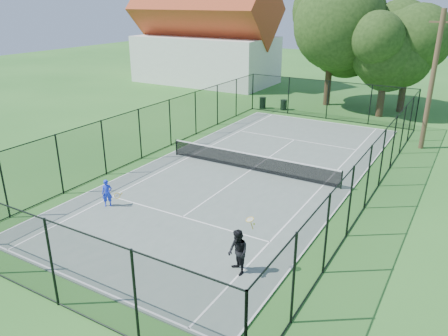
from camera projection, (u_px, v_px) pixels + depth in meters
The scene contains 13 objects.
ground at pixel (251, 171), 23.93m from camera, with size 120.00×120.00×0.00m, color #286522.
tennis_court at pixel (251, 171), 23.92m from camera, with size 11.00×24.00×0.06m, color slate.
tennis_net at pixel (251, 161), 23.72m from camera, with size 10.08×0.08×0.95m.
fence at pixel (251, 145), 23.39m from camera, with size 13.10×26.10×3.00m.
tree_near_left at pixel (332, 36), 36.86m from camera, with size 7.34×7.34×9.57m.
tree_near_mid at pixel (387, 56), 33.42m from camera, with size 5.84×5.84×7.64m.
tree_near_right at pixel (409, 50), 34.78m from camera, with size 5.72×5.72×7.89m.
building at pixel (205, 37), 47.86m from camera, with size 15.30×8.15×11.87m.
trash_bin_left at pixel (263, 103), 37.51m from camera, with size 0.58×0.58×0.95m.
trash_bin_right at pixel (284, 105), 37.03m from camera, with size 0.58×0.58×0.86m.
utility_pole at pixel (432, 81), 26.10m from camera, with size 1.40×0.30×8.34m.
player_blue at pixel (107, 193), 19.56m from camera, with size 0.86×0.53×1.26m.
player_black at pixel (238, 252), 14.67m from camera, with size 0.99×0.97×2.02m.
Camera 1 is at (10.00, -19.93, 8.81)m, focal length 35.00 mm.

